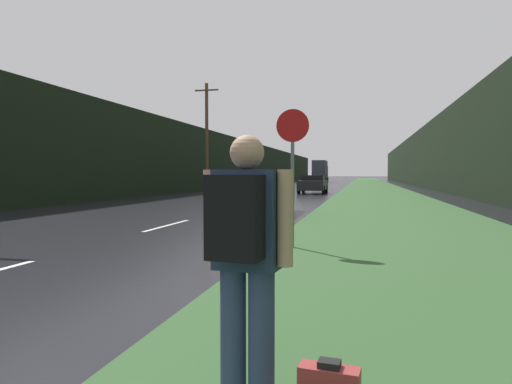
# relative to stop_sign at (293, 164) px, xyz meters

# --- Properties ---
(grass_verge) EXTENTS (6.00, 240.00, 0.02)m
(grass_verge) POSITION_rel_stop_sign_xyz_m (2.46, 30.43, -1.67)
(grass_verge) COLOR #33562D
(grass_verge) RESTS_ON ground_plane
(lane_stripe_c) EXTENTS (0.12, 3.00, 0.01)m
(lane_stripe_c) POSITION_rel_stop_sign_xyz_m (-4.08, 3.14, -1.67)
(lane_stripe_c) COLOR silver
(lane_stripe_c) RESTS_ON ground_plane
(lane_stripe_d) EXTENTS (0.12, 3.00, 0.01)m
(lane_stripe_d) POSITION_rel_stop_sign_xyz_m (-4.08, 10.14, -1.67)
(lane_stripe_d) COLOR silver
(lane_stripe_d) RESTS_ON ground_plane
(lane_stripe_e) EXTENTS (0.12, 3.00, 0.01)m
(lane_stripe_e) POSITION_rel_stop_sign_xyz_m (-4.08, 17.14, -1.67)
(lane_stripe_e) COLOR silver
(lane_stripe_e) RESTS_ON ground_plane
(treeline_far_side) EXTENTS (2.00, 140.00, 5.60)m
(treeline_far_side) POSITION_rel_stop_sign_xyz_m (-13.63, 40.43, 1.13)
(treeline_far_side) COLOR black
(treeline_far_side) RESTS_ON ground_plane
(treeline_near_side) EXTENTS (2.00, 140.00, 6.48)m
(treeline_near_side) POSITION_rel_stop_sign_xyz_m (8.46, 40.43, 1.56)
(treeline_near_side) COLOR black
(treeline_near_side) RESTS_ON ground_plane
(utility_pole_far) EXTENTS (1.80, 0.24, 8.12)m
(utility_pole_far) POSITION_rel_stop_sign_xyz_m (-9.85, 22.99, 2.52)
(utility_pole_far) COLOR #4C3823
(utility_pole_far) RESTS_ON ground_plane
(stop_sign) EXTENTS (0.65, 0.07, 2.76)m
(stop_sign) POSITION_rel_stop_sign_xyz_m (0.00, 0.00, 0.00)
(stop_sign) COLOR slate
(stop_sign) RESTS_ON ground_plane
(hitchhiker_with_backpack) EXTENTS (0.60, 0.44, 1.72)m
(hitchhiker_with_backpack) POSITION_rel_stop_sign_xyz_m (0.64, -6.21, -0.69)
(hitchhiker_with_backpack) COLOR navy
(hitchhiker_with_backpack) RESTS_ON ground_plane
(car_passing_near) EXTENTS (1.99, 4.77, 1.39)m
(car_passing_near) POSITION_rel_stop_sign_xyz_m (-2.31, 7.28, -0.94)
(car_passing_near) COLOR #4C514C
(car_passing_near) RESTS_ON ground_plane
(car_passing_far) EXTENTS (2.00, 4.27, 1.38)m
(car_passing_far) POSITION_rel_stop_sign_xyz_m (-2.31, 25.67, -0.97)
(car_passing_far) COLOR black
(car_passing_far) RESTS_ON ground_plane
(delivery_truck) EXTENTS (2.38, 7.65, 3.78)m
(delivery_truck) POSITION_rel_stop_sign_xyz_m (-5.86, 70.91, 0.30)
(delivery_truck) COLOR black
(delivery_truck) RESTS_ON ground_plane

